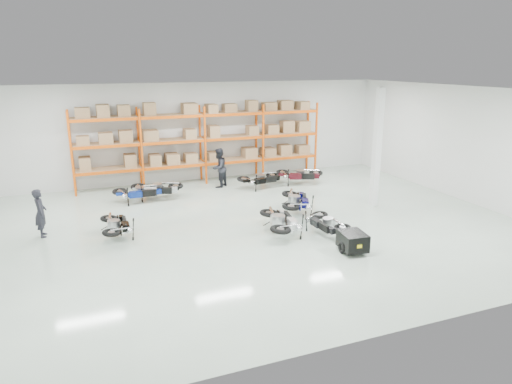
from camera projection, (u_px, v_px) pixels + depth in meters
name	position (u px, v px, depth m)	size (l,w,h in m)	color
room	(253.00, 161.00, 14.91)	(18.00, 18.00, 18.00)	beige
pallet_rack	(202.00, 133.00, 20.69)	(11.28, 0.98, 3.62)	#DE510B
structural_column	(377.00, 148.00, 17.17)	(0.25, 0.25, 4.50)	white
moto_blue_centre	(297.00, 198.00, 16.75)	(0.84, 1.90, 1.16)	#060745
moto_silver_left	(282.00, 217.00, 14.61)	(0.85, 1.90, 1.16)	silver
moto_black_far_left	(117.00, 222.00, 14.43)	(0.73, 1.65, 1.01)	black
moto_touring_right	(325.00, 219.00, 14.68)	(0.72, 1.63, 1.00)	black
trailer	(353.00, 241.00, 13.28)	(0.78, 1.47, 0.61)	black
moto_back_a	(139.00, 189.00, 18.06)	(0.78, 1.75, 1.07)	navy
moto_back_b	(156.00, 185.00, 18.48)	(0.81, 1.82, 1.12)	#AAAFB4
moto_back_c	(261.00, 176.00, 20.09)	(0.78, 1.76, 1.07)	black
moto_back_d	(299.00, 172.00, 20.76)	(0.82, 1.85, 1.13)	#3F0C14
person_left	(41.00, 213.00, 14.41)	(0.57, 0.37, 1.56)	#22222A
person_back	(219.00, 168.00, 20.13)	(0.85, 0.66, 1.75)	black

